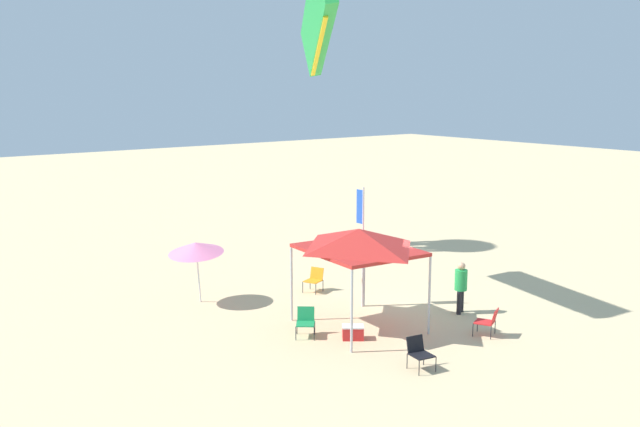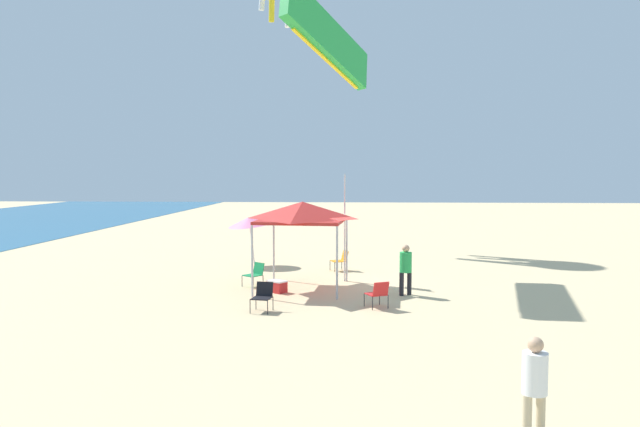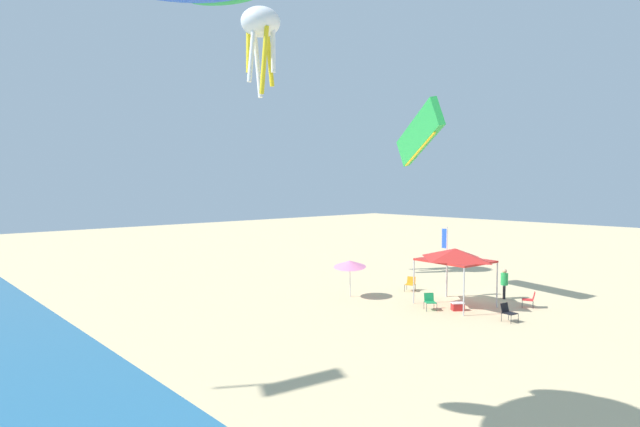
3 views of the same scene
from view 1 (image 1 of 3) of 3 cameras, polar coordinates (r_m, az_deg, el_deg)
The scene contains 11 objects.
ground at distance 23.15m, azimuth 5.01°, elevation -8.07°, with size 120.00×120.00×0.10m, color #D6BC8C.
canopy_tent at distance 21.27m, azimuth 3.09°, elevation -2.14°, with size 3.50×3.07×3.00m.
beach_umbrella at distance 24.00m, azimuth -9.76°, elevation -2.67°, with size 1.85×1.84×2.24m.
folding_chair_left_of_tent at distance 21.07m, azimuth -1.14°, elevation -8.39°, with size 0.81×0.79×0.82m.
folding_chair_facing_ocean at distance 18.93m, azimuth 7.80°, elevation -10.67°, with size 0.70×0.62×0.82m.
folding_chair_near_cooler at distance 25.45m, azimuth -0.43°, elevation -5.11°, with size 0.72×0.78×0.82m.
folding_chair_right_of_tent at distance 21.61m, azimuth 13.13°, elevation -8.18°, with size 0.79×0.74×0.82m.
cooler_box at distance 20.92m, azimuth 2.61°, elevation -9.33°, with size 0.70×0.74×0.40m.
banner_flag at distance 23.36m, azimuth 3.33°, elevation -1.74°, with size 0.36×0.06×3.94m.
person_far_stroller at distance 23.38m, azimuth 11.03°, elevation -5.42°, with size 0.39×0.41×1.66m.
kite_parafoil_green at distance 23.62m, azimuth -0.19°, elevation 14.90°, with size 5.27×3.17×3.51m.
Camera 1 is at (-16.18, 14.89, 7.18)m, focal length 40.64 mm.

